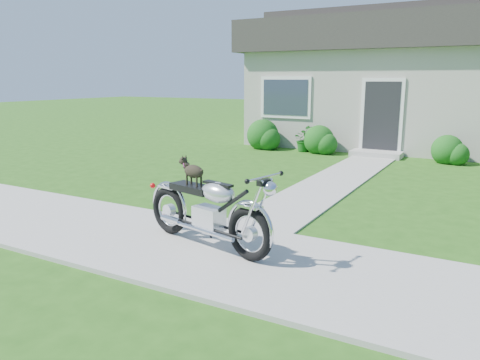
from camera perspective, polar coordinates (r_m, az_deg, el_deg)
name	(u,v)px	position (r m, az deg, el deg)	size (l,w,h in m)	color
ground	(328,277)	(5.44, 10.67, -11.59)	(80.00, 80.00, 0.00)	#235114
sidewalk	(328,276)	(5.43, 10.68, -11.40)	(24.00, 2.20, 0.04)	#9E9B93
walkway	(337,180)	(10.43, 11.70, 0.02)	(1.20, 8.00, 0.03)	#9E9B93
house	(452,79)	(16.81, 24.47, 11.11)	(12.60, 7.03, 4.50)	#B4AEA3
shrub_row	(420,146)	(13.49, 21.14, 3.87)	(10.09, 1.03, 1.03)	#175115
potted_plant_left	(303,139)	(14.40, 7.68, 4.97)	(0.68, 0.59, 0.76)	#165516
motorcycle_with_dog	(208,209)	(6.01, -3.88, -3.60)	(2.19, 0.82, 1.13)	black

